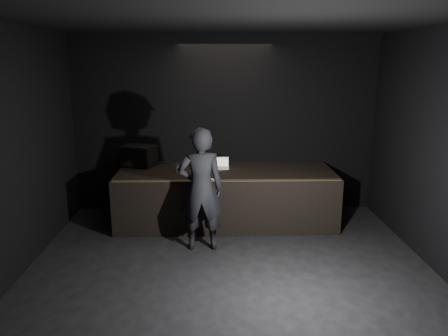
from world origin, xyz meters
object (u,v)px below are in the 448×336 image
at_px(beer_can, 177,168).
at_px(laptop, 221,165).
at_px(person, 201,189).
at_px(stage_riser, 226,196).
at_px(stage_monitor, 139,156).

bearing_deg(beer_can, laptop, 18.78).
bearing_deg(laptop, person, -103.57).
distance_m(stage_riser, person, 1.38).
relative_size(stage_monitor, beer_can, 4.58).
bearing_deg(beer_can, stage_riser, 4.60).
distance_m(laptop, beer_can, 0.86).
xyz_separation_m(stage_monitor, person, (1.24, -1.60, -0.20)).
relative_size(stage_riser, laptop, 13.99).
distance_m(beer_can, person, 1.23).
distance_m(stage_monitor, person, 2.03).
height_order(stage_monitor, person, person).
xyz_separation_m(beer_can, person, (0.46, -1.13, -0.08)).
distance_m(stage_riser, beer_can, 1.07).
relative_size(laptop, beer_can, 1.84).
bearing_deg(laptop, stage_monitor, 173.93).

